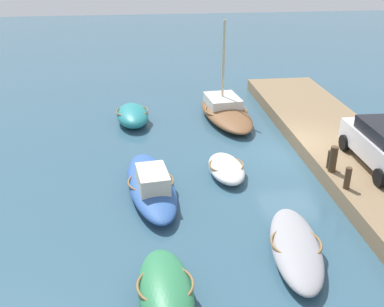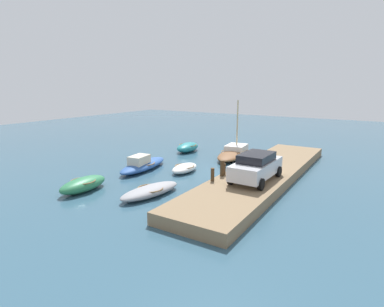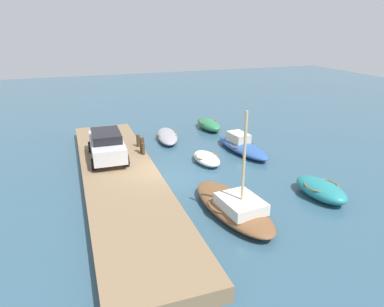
{
  "view_description": "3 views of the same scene",
  "coord_description": "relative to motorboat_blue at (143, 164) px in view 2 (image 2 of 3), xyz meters",
  "views": [
    {
      "loc": [
        -16.4,
        6.29,
        8.2
      ],
      "look_at": [
        -1.25,
        4.49,
        0.94
      ],
      "focal_mm": 41.58,
      "sensor_mm": 36.0,
      "label": 1
    },
    {
      "loc": [
        -19.29,
        -8.74,
        6.12
      ],
      "look_at": [
        0.35,
        3.63,
        0.98
      ],
      "focal_mm": 29.2,
      "sensor_mm": 36.0,
      "label": 2
    },
    {
      "loc": [
        17.0,
        -4.22,
        8.05
      ],
      "look_at": [
        -0.11,
        1.79,
        1.23
      ],
      "focal_mm": 32.77,
      "sensor_mm": 36.0,
      "label": 3
    }
  ],
  "objects": [
    {
      "name": "ground_plane",
      "position": [
        2.48,
        -6.1,
        -0.4
      ],
      "size": [
        84.0,
        84.0,
        0.0
      ],
      "primitive_type": "plane",
      "color": "#33566B"
    },
    {
      "name": "dock_platform",
      "position": [
        2.48,
        -8.27,
        -0.09
      ],
      "size": [
        18.99,
        3.88,
        0.63
      ],
      "primitive_type": "cube",
      "color": "#846B4C",
      "rests_on": "ground_plane"
    },
    {
      "name": "motorboat_blue",
      "position": [
        0.0,
        0.0,
        0.0
      ],
      "size": [
        5.31,
        2.21,
        1.15
      ],
      "rotation": [
        0.0,
        0.0,
        0.12
      ],
      "color": "#2D569E",
      "rests_on": "ground_plane"
    },
    {
      "name": "sailboat_brown",
      "position": [
        7.16,
        -4.03,
        0.02
      ],
      "size": [
        5.79,
        2.7,
        4.85
      ],
      "rotation": [
        0.0,
        0.0,
        0.11
      ],
      "color": "brown",
      "rests_on": "ground_plane"
    },
    {
      "name": "rowboat_teal",
      "position": [
        7.1,
        0.68,
        0.02
      ],
      "size": [
        3.17,
        1.82,
        0.83
      ],
      "rotation": [
        0.0,
        0.0,
        0.09
      ],
      "color": "teal",
      "rests_on": "ground_plane"
    },
    {
      "name": "rowboat_grey",
      "position": [
        -3.98,
        -3.99,
        -0.11
      ],
      "size": [
        4.17,
        2.04,
        0.57
      ],
      "rotation": [
        0.0,
        0.0,
        -0.17
      ],
      "color": "#939399",
      "rests_on": "ground_plane"
    },
    {
      "name": "dinghy_white",
      "position": [
        1.11,
        -2.93,
        -0.1
      ],
      "size": [
        2.66,
        1.44,
        0.58
      ],
      "rotation": [
        0.0,
        0.0,
        0.05
      ],
      "color": "white",
      "rests_on": "ground_plane"
    },
    {
      "name": "rowboat_green",
      "position": [
        -5.44,
        -0.16,
        0.01
      ],
      "size": [
        3.26,
        1.54,
        0.81
      ],
      "rotation": [
        0.0,
        0.0,
        0.05
      ],
      "color": "#2D7A4C",
      "rests_on": "ground_plane"
    },
    {
      "name": "mooring_post_west",
      "position": [
        -1.45,
        -6.59,
        0.61
      ],
      "size": [
        0.21,
        0.21,
        0.77
      ],
      "primitive_type": "cylinder",
      "color": "#47331E",
      "rests_on": "dock_platform"
    },
    {
      "name": "mooring_post_mid_west",
      "position": [
        -0.21,
        -6.59,
        0.71
      ],
      "size": [
        0.27,
        0.27,
        0.98
      ],
      "primitive_type": "cylinder",
      "color": "#47331E",
      "rests_on": "dock_platform"
    },
    {
      "name": "mooring_post_mid_east",
      "position": [
        0.06,
        -6.59,
        0.58
      ],
      "size": [
        0.2,
        0.2,
        0.71
      ],
      "primitive_type": "cylinder",
      "color": "#47331E",
      "rests_on": "dock_platform"
    },
    {
      "name": "parked_car",
      "position": [
        0.02,
        -8.66,
        1.08
      ],
      "size": [
        4.23,
        2.05,
        1.62
      ],
      "rotation": [
        0.0,
        0.0,
        -0.02
      ],
      "color": "silver",
      "rests_on": "dock_platform"
    }
  ]
}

